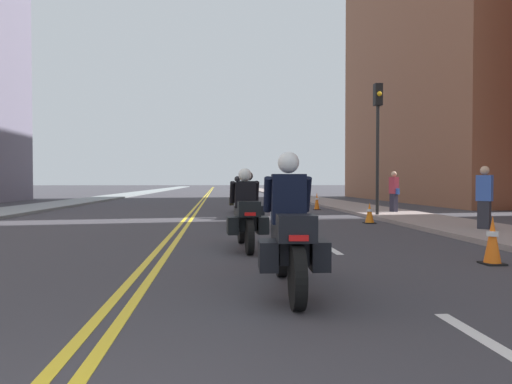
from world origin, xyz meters
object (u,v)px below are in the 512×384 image
(motorcycle_2, at_px, (249,205))
(traffic_light_near, at_px, (378,126))
(traffic_cone_0, at_px, (370,213))
(pedestrian_1, at_px, (394,192))
(motorcycle_4, at_px, (238,197))
(traffic_cone_2, at_px, (492,240))
(pedestrian_0, at_px, (484,199))
(motorcycle_0, at_px, (289,237))
(traffic_cone_1, at_px, (317,201))
(motorcycle_1, at_px, (246,216))
(motorcycle_3, at_px, (244,201))

(motorcycle_2, relative_size, traffic_light_near, 0.45)
(traffic_cone_0, height_order, pedestrian_1, pedestrian_1)
(motorcycle_4, distance_m, traffic_cone_2, 12.91)
(traffic_light_near, height_order, pedestrian_0, traffic_light_near)
(motorcycle_0, xyz_separation_m, motorcycle_2, (0.03, 7.18, -0.00))
(motorcycle_0, relative_size, traffic_cone_0, 3.47)
(traffic_cone_2, bearing_deg, traffic_cone_1, 88.72)
(traffic_cone_2, height_order, pedestrian_0, pedestrian_0)
(motorcycle_4, xyz_separation_m, traffic_cone_2, (3.51, -12.42, -0.27))
(motorcycle_1, xyz_separation_m, traffic_cone_0, (4.27, 5.06, -0.33))
(motorcycle_3, bearing_deg, motorcycle_1, -93.99)
(motorcycle_3, relative_size, pedestrian_1, 1.23)
(pedestrian_1, bearing_deg, motorcycle_0, -43.51)
(motorcycle_1, xyz_separation_m, traffic_light_near, (5.33, 7.21, 2.73))
(motorcycle_0, xyz_separation_m, pedestrian_1, (6.24, 12.06, 0.23))
(motorcycle_1, bearing_deg, traffic_cone_0, 47.22)
(motorcycle_4, distance_m, traffic_cone_0, 6.73)
(traffic_cone_1, bearing_deg, motorcycle_3, -129.51)
(traffic_cone_0, relative_size, traffic_light_near, 0.13)
(motorcycle_2, relative_size, motorcycle_3, 1.03)
(motorcycle_2, relative_size, motorcycle_4, 1.05)
(motorcycle_1, relative_size, traffic_cone_1, 2.65)
(motorcycle_1, height_order, traffic_cone_0, motorcycle_1)
(motorcycle_1, bearing_deg, motorcycle_0, -87.54)
(traffic_cone_0, relative_size, pedestrian_0, 0.38)
(motorcycle_2, distance_m, motorcycle_3, 3.69)
(motorcycle_0, relative_size, motorcycle_1, 1.04)
(motorcycle_1, bearing_deg, traffic_cone_2, -29.13)
(motorcycle_0, relative_size, motorcycle_4, 1.10)
(traffic_cone_1, distance_m, traffic_light_near, 5.72)
(motorcycle_3, relative_size, traffic_cone_0, 3.24)
(motorcycle_4, xyz_separation_m, traffic_cone_0, (3.95, -5.44, -0.33))
(traffic_cone_1, bearing_deg, pedestrian_1, -54.14)
(motorcycle_2, height_order, traffic_light_near, traffic_light_near)
(motorcycle_1, xyz_separation_m, pedestrian_0, (6.24, 2.11, 0.23))
(motorcycle_1, relative_size, traffic_cone_0, 3.32)
(traffic_cone_2, relative_size, pedestrian_1, 0.45)
(pedestrian_0, bearing_deg, motorcycle_2, -147.85)
(traffic_light_near, bearing_deg, motorcycle_3, 177.27)
(motorcycle_4, bearing_deg, motorcycle_1, -94.15)
(motorcycle_3, xyz_separation_m, traffic_cone_0, (3.85, -2.38, -0.31))
(motorcycle_1, height_order, pedestrian_1, pedestrian_1)
(traffic_cone_1, relative_size, pedestrian_0, 0.48)
(motorcycle_3, xyz_separation_m, pedestrian_0, (5.82, -5.33, 0.25))
(pedestrian_0, bearing_deg, traffic_cone_1, 149.68)
(motorcycle_2, relative_size, traffic_cone_2, 2.82)
(motorcycle_3, distance_m, traffic_light_near, 5.63)
(motorcycle_0, bearing_deg, traffic_light_near, 67.23)
(motorcycle_1, xyz_separation_m, motorcycle_3, (0.42, 7.44, -0.02))
(motorcycle_4, bearing_deg, traffic_light_near, -35.75)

